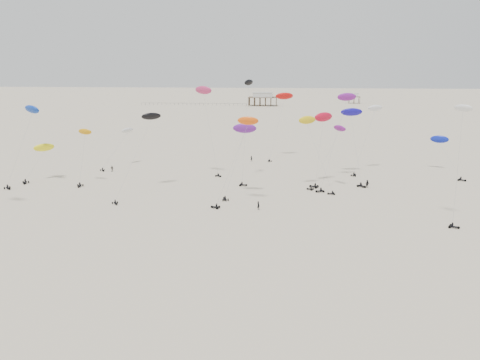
# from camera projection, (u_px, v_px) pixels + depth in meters

# --- Properties ---
(ground_plane) EXTENTS (900.00, 900.00, 0.00)m
(ground_plane) POSITION_uv_depth(u_px,v_px,m) (267.00, 134.00, 198.59)
(ground_plane) COLOR #C0B498
(pavilion_main) EXTENTS (21.00, 13.00, 9.80)m
(pavilion_main) POSITION_uv_depth(u_px,v_px,m) (263.00, 100.00, 343.60)
(pavilion_main) COLOR brown
(pavilion_main) RESTS_ON ground
(pavilion_small) EXTENTS (9.00, 7.00, 8.00)m
(pavilion_small) POSITION_uv_depth(u_px,v_px,m) (354.00, 99.00, 365.86)
(pavilion_small) COLOR brown
(pavilion_small) RESTS_ON ground
(pier_fence) EXTENTS (80.20, 0.20, 1.50)m
(pier_fence) POSITION_uv_depth(u_px,v_px,m) (193.00, 104.00, 349.56)
(pier_fence) COLOR black
(pier_fence) RESTS_ON ground
(rig_0) EXTENTS (6.95, 13.27, 13.82)m
(rig_0) POSITION_uv_depth(u_px,v_px,m) (122.00, 139.00, 133.91)
(rig_0) COLOR black
(rig_0) RESTS_ON ground
(rig_2) EXTENTS (9.45, 6.55, 18.56)m
(rig_2) POSITION_uv_depth(u_px,v_px,m) (241.00, 140.00, 94.43)
(rig_2) COLOR black
(rig_2) RESTS_ON ground
(rig_3) EXTENTS (3.97, 7.02, 13.55)m
(rig_3) POSITION_uv_depth(u_px,v_px,m) (83.00, 152.00, 112.48)
(rig_3) COLOR black
(rig_3) RESTS_ON ground
(rig_4) EXTENTS (6.55, 8.81, 9.81)m
(rig_4) POSITION_uv_depth(u_px,v_px,m) (40.00, 155.00, 116.70)
(rig_4) COLOR black
(rig_4) RESTS_ON ground
(rig_5) EXTENTS (9.37, 11.87, 19.05)m
(rig_5) POSITION_uv_depth(u_px,v_px,m) (371.00, 123.00, 125.75)
(rig_5) COLOR black
(rig_5) RESTS_ON ground
(rig_6) EXTENTS (7.66, 17.76, 21.59)m
(rig_6) POSITION_uv_depth(u_px,v_px,m) (145.00, 130.00, 105.45)
(rig_6) COLOR black
(rig_6) RESTS_ON ground
(rig_8) EXTENTS (7.86, 11.84, 21.17)m
(rig_8) POSITION_uv_depth(u_px,v_px,m) (283.00, 101.00, 144.83)
(rig_8) COLOR black
(rig_8) RESTS_ON ground
(rig_9) EXTENTS (9.16, 6.07, 15.36)m
(rig_9) POSITION_uv_depth(u_px,v_px,m) (333.00, 142.00, 108.08)
(rig_9) COLOR black
(rig_9) RESTS_ON ground
(rig_11) EXTENTS (3.72, 6.77, 21.63)m
(rig_11) POSITION_uv_depth(u_px,v_px,m) (459.00, 159.00, 82.54)
(rig_11) COLOR black
(rig_11) RESTS_ON ground
(rig_12) EXTENTS (10.39, 16.86, 24.80)m
(rig_12) POSITION_uv_depth(u_px,v_px,m) (341.00, 116.00, 113.44)
(rig_12) COLOR black
(rig_12) RESTS_ON ground
(rig_13) EXTENTS (5.80, 8.53, 17.49)m
(rig_13) POSITION_uv_depth(u_px,v_px,m) (322.00, 130.00, 111.56)
(rig_13) COLOR black
(rig_13) RESTS_ON ground
(rig_14) EXTENTS (7.67, 4.70, 23.40)m
(rig_14) POSITION_uv_depth(u_px,v_px,m) (205.00, 102.00, 119.17)
(rig_14) COLOR black
(rig_14) RESTS_ON ground
(rig_15) EXTENTS (7.32, 7.71, 16.23)m
(rig_15) POSITION_uv_depth(u_px,v_px,m) (241.00, 139.00, 101.54)
(rig_15) COLOR black
(rig_15) RESTS_ON ground
(rig_17) EXTENTS (8.92, 9.18, 17.62)m
(rig_17) POSITION_uv_depth(u_px,v_px,m) (311.00, 132.00, 107.75)
(rig_17) COLOR black
(rig_17) RESTS_ON ground
(rig_18) EXTENTS (5.92, 17.79, 20.89)m
(rig_18) POSITION_uv_depth(u_px,v_px,m) (353.00, 123.00, 120.14)
(rig_18) COLOR black
(rig_18) RESTS_ON ground
(rig_19) EXTENTS (3.02, 11.33, 25.12)m
(rig_19) POSITION_uv_depth(u_px,v_px,m) (246.00, 121.00, 114.08)
(rig_19) COLOR black
(rig_19) RESTS_ON ground
(rig_20) EXTENTS (8.11, 10.74, 19.55)m
(rig_20) POSITION_uv_depth(u_px,v_px,m) (28.00, 122.00, 111.31)
(rig_20) COLOR black
(rig_20) RESTS_ON ground
(rig_21) EXTENTS (5.62, 16.99, 15.89)m
(rig_21) POSITION_uv_depth(u_px,v_px,m) (444.00, 146.00, 126.93)
(rig_21) COLOR black
(rig_21) RESTS_ON ground
(spectator_0) EXTENTS (0.88, 0.88, 2.02)m
(spectator_0) POSITION_uv_depth(u_px,v_px,m) (258.00, 210.00, 93.85)
(spectator_0) COLOR black
(spectator_0) RESTS_ON ground
(spectator_1) EXTENTS (1.25, 1.10, 2.22)m
(spectator_1) POSITION_uv_depth(u_px,v_px,m) (367.00, 188.00, 110.70)
(spectator_1) COLOR black
(spectator_1) RESTS_ON ground
(spectator_2) EXTENTS (1.24, 0.86, 1.90)m
(spectator_2) POSITION_uv_depth(u_px,v_px,m) (112.00, 171.00, 128.07)
(spectator_2) COLOR black
(spectator_2) RESTS_ON ground
(spectator_3) EXTENTS (0.88, 0.78, 2.01)m
(spectator_3) POSITION_uv_depth(u_px,v_px,m) (251.00, 161.00, 141.95)
(spectator_3) COLOR black
(spectator_3) RESTS_ON ground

